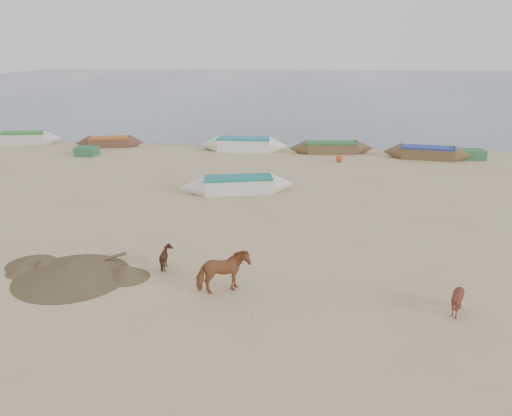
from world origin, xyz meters
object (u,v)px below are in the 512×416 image
Objects in this scene: near_canoe at (238,185)px; calf_front at (457,300)px; cow_adult at (223,272)px; calf_right at (167,258)px.

calf_front is at bearing -69.74° from near_canoe.
calf_right is (-2.22, 1.55, -0.30)m from cow_adult.
near_canoe is at bearing -20.95° from cow_adult.
calf_front is 9.37m from calf_right.
calf_front is at bearing -122.45° from cow_adult.
near_canoe is at bearing -40.26° from calf_right.
near_canoe is (1.17, 9.48, 0.04)m from calf_right.
near_canoe reaches higher than calf_right.
cow_adult is 2.73m from calf_right.
cow_adult is at bearing -118.56° from calf_front.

